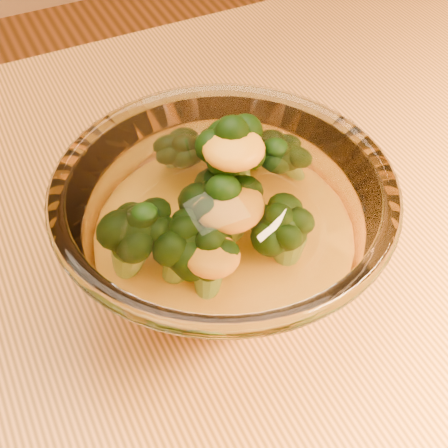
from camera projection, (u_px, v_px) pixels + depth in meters
name	position (u px, v px, depth m)	size (l,w,h in m)	color
table	(315.00, 305.00, 0.61)	(1.20, 0.80, 0.75)	#E28F44
glass_bowl	(224.00, 229.00, 0.47)	(0.25, 0.25, 0.11)	white
cheese_sauce	(224.00, 249.00, 0.49)	(0.14, 0.14, 0.04)	#F2A914
broccoli_heap	(220.00, 200.00, 0.46)	(0.17, 0.14, 0.10)	black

